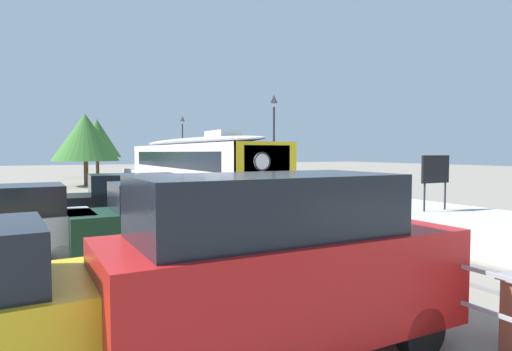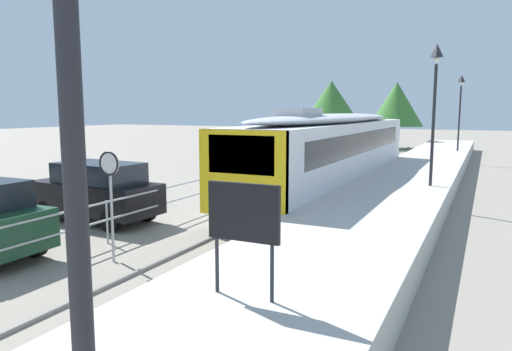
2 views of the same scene
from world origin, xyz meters
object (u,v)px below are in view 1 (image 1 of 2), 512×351
(commuter_train, at_px, (193,163))
(parked_van_red, at_px, (281,265))
(platform_lamp_mid_platform, at_px, (274,122))
(parked_suv_dark_green, at_px, (166,220))
(speed_limit_sign, at_px, (262,173))
(platform_notice_board, at_px, (435,171))
(platform_lamp_far_end, at_px, (182,133))
(parked_suv_black, at_px, (129,202))

(commuter_train, xyz_separation_m, parked_van_red, (-5.68, -19.83, -0.85))
(platform_lamp_mid_platform, xyz_separation_m, parked_suv_dark_green, (-10.01, -11.83, -3.56))
(commuter_train, relative_size, speed_limit_sign, 6.63)
(speed_limit_sign, relative_size, parked_suv_dark_green, 0.61)
(platform_notice_board, distance_m, parked_van_red, 10.06)
(platform_lamp_far_end, xyz_separation_m, parked_suv_dark_green, (-10.01, -29.37, -3.56))
(platform_lamp_mid_platform, xyz_separation_m, speed_limit_sign, (-6.42, -10.44, -2.50))
(speed_limit_sign, height_order, parked_suv_black, speed_limit_sign)
(platform_notice_board, bearing_deg, commuter_train, 101.60)
(parked_suv_dark_green, xyz_separation_m, parked_suv_black, (-0.00, 4.56, 0.00))
(commuter_train, height_order, platform_lamp_mid_platform, platform_lamp_mid_platform)
(commuter_train, xyz_separation_m, parked_suv_dark_green, (-5.55, -13.77, -1.08))
(speed_limit_sign, height_order, parked_suv_dark_green, speed_limit_sign)
(parked_van_red, bearing_deg, speed_limit_sign, 63.48)
(platform_lamp_mid_platform, height_order, parked_van_red, platform_lamp_mid_platform)
(platform_lamp_far_end, relative_size, parked_suv_black, 1.14)
(platform_lamp_mid_platform, bearing_deg, parked_suv_black, -144.01)
(speed_limit_sign, bearing_deg, platform_lamp_mid_platform, 58.41)
(platform_lamp_far_end, distance_m, platform_notice_board, 30.65)
(platform_lamp_far_end, height_order, parked_suv_black, platform_lamp_far_end)
(platform_lamp_mid_platform, relative_size, parked_suv_dark_green, 1.16)
(speed_limit_sign, xyz_separation_m, parked_suv_dark_green, (-3.58, -1.38, -1.06))
(platform_notice_board, bearing_deg, platform_lamp_far_end, 87.38)
(speed_limit_sign, xyz_separation_m, parked_suv_black, (-3.58, 3.18, -1.06))
(commuter_train, height_order, platform_lamp_far_end, platform_lamp_far_end)
(platform_lamp_far_end, xyz_separation_m, parked_van_red, (-10.14, -35.43, -3.33))
(platform_notice_board, relative_size, parked_van_red, 0.37)
(platform_lamp_mid_platform, height_order, parked_suv_dark_green, platform_lamp_mid_platform)
(platform_notice_board, height_order, speed_limit_sign, speed_limit_sign)
(parked_suv_dark_green, bearing_deg, speed_limit_sign, 21.12)
(parked_van_red, relative_size, parked_suv_black, 1.05)
(platform_lamp_mid_platform, bearing_deg, platform_notice_board, -96.14)
(platform_lamp_mid_platform, relative_size, platform_lamp_far_end, 1.00)
(platform_notice_board, relative_size, parked_suv_dark_green, 0.39)
(parked_van_red, distance_m, parked_suv_dark_green, 6.06)
(parked_van_red, xyz_separation_m, parked_suv_black, (0.13, 10.62, -0.23))
(platform_lamp_mid_platform, bearing_deg, commuter_train, 156.47)
(parked_van_red, bearing_deg, platform_lamp_mid_platform, 60.46)
(platform_lamp_mid_platform, height_order, parked_suv_black, platform_lamp_mid_platform)
(commuter_train, relative_size, parked_suv_black, 3.96)
(speed_limit_sign, distance_m, parked_van_red, 8.36)
(commuter_train, bearing_deg, parked_van_red, -105.98)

